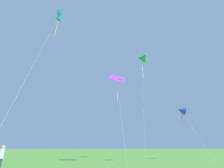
# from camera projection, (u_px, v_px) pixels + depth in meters

# --- Properties ---
(kite_purple_streamer) EXTENTS (2.49, 5.79, 11.26)m
(kite_purple_streamer) POSITION_uv_depth(u_px,v_px,m) (117.00, 82.00, 23.68)
(kite_purple_streamer) COLOR purple
(kite_purple_streamer) RESTS_ON ground_plane
(kite_green_small) EXTENTS (5.20, 7.82, 17.58)m
(kite_green_small) POSITION_uv_depth(u_px,v_px,m) (142.00, 58.00, 31.12)
(kite_green_small) COLOR green
(kite_green_small) RESTS_ON ground_plane
(kite_blue_delta) EXTENTS (3.02, 7.66, 7.85)m
(kite_blue_delta) POSITION_uv_depth(u_px,v_px,m) (181.00, 110.00, 27.24)
(kite_blue_delta) COLOR blue
(kite_blue_delta) RESTS_ON ground_plane
(kite_teal_box) EXTENTS (3.62, 11.94, 23.41)m
(kite_teal_box) POSITION_uv_depth(u_px,v_px,m) (59.00, 16.00, 29.23)
(kite_teal_box) COLOR teal
(kite_teal_box) RESTS_ON ground_plane
(person_child_small) EXTENTS (0.24, 0.58, 1.79)m
(person_child_small) POSITION_uv_depth(u_px,v_px,m) (1.00, 156.00, 12.78)
(person_child_small) COLOR #2D3351
(person_child_small) RESTS_ON ground_plane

